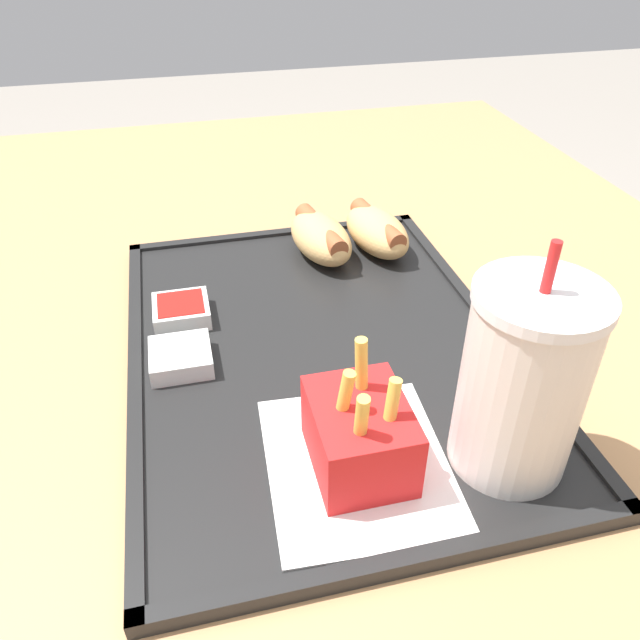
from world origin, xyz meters
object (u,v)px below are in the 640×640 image
fries_carton (359,435)px  hot_dog_far (377,230)px  soda_cup (522,381)px  sauce_cup_mayo (181,357)px  hot_dog_near (321,237)px  sauce_cup_ketchup (181,310)px

fries_carton → hot_dog_far: bearing=159.9°
soda_cup → hot_dog_far: size_ratio=1.53×
soda_cup → sauce_cup_mayo: size_ratio=3.39×
soda_cup → sauce_cup_mayo: bearing=-125.8°
hot_dog_near → sauce_cup_mayo: hot_dog_near is taller
hot_dog_near → fries_carton: 0.32m
hot_dog_far → sauce_cup_ketchup: size_ratio=2.21×
hot_dog_far → fries_carton: fries_carton is taller
sauce_cup_mayo → sauce_cup_ketchup: size_ratio=1.00×
soda_cup → sauce_cup_mayo: 0.29m
soda_cup → fries_carton: 0.12m
hot_dog_near → fries_carton: (0.31, -0.05, 0.01)m
fries_carton → sauce_cup_ketchup: size_ratio=1.85×
hot_dog_far → fries_carton: (0.31, -0.11, 0.01)m
soda_cup → hot_dog_near: soda_cup is taller
hot_dog_far → sauce_cup_ketchup: (0.09, -0.23, -0.01)m
soda_cup → hot_dog_near: 0.34m
soda_cup → hot_dog_far: 0.33m
soda_cup → sauce_cup_ketchup: 0.33m
hot_dog_far → fries_carton: 0.33m
hot_dog_far → sauce_cup_ketchup: bearing=-68.5°
sauce_cup_mayo → sauce_cup_ketchup: same height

